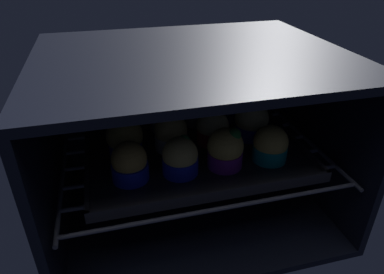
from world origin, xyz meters
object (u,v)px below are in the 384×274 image
muffin_row0_col0 (129,163)px  muffin_row1_col3 (251,121)px  muffin_row2_col1 (164,115)px  muffin_row2_col3 (237,106)px  muffin_row1_col1 (171,133)px  baking_tray (192,147)px  muffin_row0_col2 (226,149)px  muffin_row2_col2 (200,109)px  muffin_row1_col2 (213,128)px  muffin_row0_col3 (270,145)px  muffin_row2_col0 (122,120)px  muffin_row1_col0 (125,138)px  muffin_row0_col1 (180,158)px

muffin_row0_col0 → muffin_row1_col3: size_ratio=0.90×
muffin_row2_col1 → muffin_row2_col3: (18.12, 0.37, -0.08)cm
muffin_row1_col1 → muffin_row2_col1: (0.25, 8.96, 0.06)cm
baking_tray → muffin_row0_col2: 11.04cm
muffin_row0_col0 → muffin_row2_col2: size_ratio=0.95×
muffin_row1_col2 → muffin_row1_col3: size_ratio=0.93×
muffin_row0_col0 → muffin_row2_col1: muffin_row2_col1 is taller
muffin_row0_col0 → muffin_row1_col2: bearing=25.9°
muffin_row0_col0 → muffin_row1_col2: (18.79, 9.14, -0.11)cm
muffin_row1_col1 → muffin_row2_col1: size_ratio=0.99×
baking_tray → muffin_row0_col2: bearing=-65.3°
baking_tray → muffin_row1_col2: muffin_row1_col2 is taller
muffin_row1_col1 → muffin_row2_col2: muffin_row2_col2 is taller
muffin_row2_col3 → muffin_row2_col1: bearing=-178.8°
muffin_row0_col3 → muffin_row2_col0: size_ratio=0.94×
muffin_row0_col2 → muffin_row2_col3: (9.55, 18.54, -0.22)cm
muffin_row1_col2 → muffin_row2_col2: 9.22cm
baking_tray → muffin_row1_col3: 14.30cm
muffin_row0_col2 → muffin_row2_col2: (0.23, 18.71, -0.08)cm
muffin_row0_col0 → muffin_row0_col3: bearing=-1.1°
muffin_row1_col1 → muffin_row2_col1: 8.96cm
muffin_row2_col2 → muffin_row2_col0: bearing=-179.6°
muffin_row0_col2 → muffin_row1_col3: 13.21cm
muffin_row0_col3 → muffin_row1_col1: muffin_row1_col1 is taller
muffin_row2_col0 → muffin_row2_col3: size_ratio=1.01×
muffin_row2_col1 → muffin_row0_col0: bearing=-118.8°
baking_tray → muffin_row0_col3: bearing=-34.5°
muffin_row2_col3 → muffin_row0_col2: bearing=-117.2°
muffin_row0_col3 → muffin_row1_col3: 9.52cm
muffin_row2_col2 → muffin_row1_col1: bearing=-133.7°
muffin_row2_col1 → muffin_row2_col3: muffin_row2_col1 is taller
baking_tray → muffin_row1_col3: (13.58, 0.11, 4.48)cm
muffin_row1_col2 → muffin_row2_col0: size_ratio=1.00×
muffin_row2_col3 → muffin_row1_col0: bearing=-162.3°
muffin_row2_col2 → muffin_row1_col2: bearing=-88.9°
muffin_row1_col2 → muffin_row1_col3: 8.94cm
muffin_row2_col3 → muffin_row1_col2: bearing=-135.3°
muffin_row2_col0 → muffin_row2_col1: bearing=-2.4°
muffin_row0_col0 → muffin_row0_col1: size_ratio=1.03×
muffin_row0_col2 → muffin_row1_col2: muffin_row0_col2 is taller
muffin_row1_col3 → muffin_row2_col1: 19.96cm
muffin_row0_col2 → muffin_row0_col0: bearing=178.9°
muffin_row0_col2 → muffin_row2_col0: 25.98cm
muffin_row0_col2 → muffin_row2_col0: size_ratio=1.07×
muffin_row1_col1 → muffin_row1_col2: bearing=1.7°
muffin_row0_col2 → muffin_row1_col3: same height
muffin_row2_col2 → muffin_row0_col0: bearing=-135.4°
muffin_row0_col1 → muffin_row2_col3: size_ratio=0.95×
muffin_row0_col2 → muffin_row1_col3: bearing=45.0°
muffin_row2_col0 → muffin_row2_col1: size_ratio=0.99×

